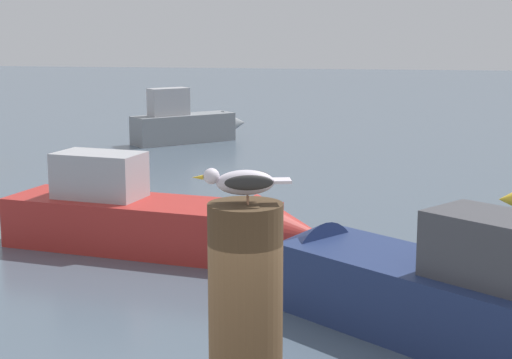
% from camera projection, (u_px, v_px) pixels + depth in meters
% --- Properties ---
extents(mooring_post, '(0.30, 0.30, 1.08)m').
position_uv_depth(mooring_post, '(246.00, 333.00, 3.30)').
color(mooring_post, '#4C3823').
rests_on(mooring_post, harbor_quay).
extents(seagull, '(0.39, 0.19, 0.14)m').
position_uv_depth(seagull, '(244.00, 181.00, 3.18)').
color(seagull, tan).
rests_on(seagull, mooring_post).
extents(boat_grey, '(3.22, 3.07, 1.60)m').
position_uv_depth(boat_grey, '(189.00, 124.00, 23.57)').
color(boat_grey, gray).
rests_on(boat_grey, ground_plane).
extents(boat_navy, '(5.08, 4.28, 1.61)m').
position_uv_depth(boat_navy, '(436.00, 293.00, 8.74)').
color(boat_navy, navy).
rests_on(boat_navy, ground_plane).
extents(boat_red, '(5.15, 2.01, 1.59)m').
position_uv_depth(boat_red, '(169.00, 221.00, 12.11)').
color(boat_red, '#B72D28').
rests_on(boat_red, ground_plane).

